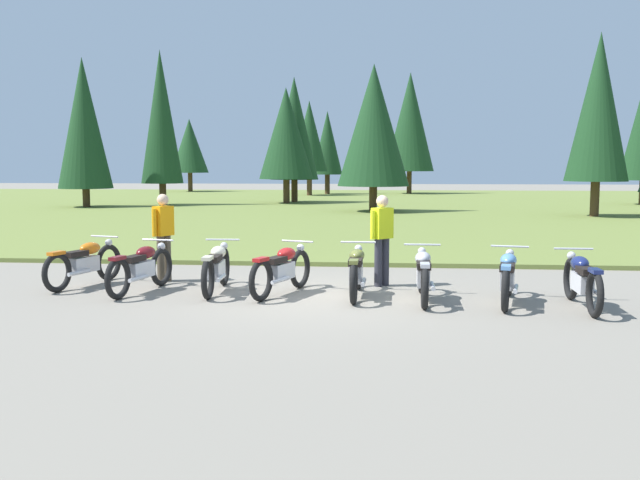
{
  "coord_description": "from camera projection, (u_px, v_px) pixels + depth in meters",
  "views": [
    {
      "loc": [
        1.12,
        -11.72,
        2.22
      ],
      "look_at": [
        0.0,
        0.6,
        0.9
      ],
      "focal_mm": 39.7,
      "sensor_mm": 36.0,
      "label": 1
    }
  ],
  "objects": [
    {
      "name": "ground_plane",
      "position": [
        317.0,
        297.0,
        11.94
      ],
      "size": [
        140.0,
        140.0,
        0.0
      ],
      "primitive_type": "plane",
      "color": "gray"
    },
    {
      "name": "grass_moorland",
      "position": [
        363.0,
        206.0,
        37.22
      ],
      "size": [
        80.0,
        44.0,
        0.1
      ],
      "primitive_type": "cube",
      "color": "olive",
      "rests_on": "ground"
    },
    {
      "name": "forest_treeline",
      "position": [
        355.0,
        128.0,
        40.39
      ],
      "size": [
        31.71,
        27.74,
        8.87
      ],
      "color": "#47331E",
      "rests_on": "ground"
    },
    {
      "name": "motorcycle_orange",
      "position": [
        85.0,
        262.0,
        12.95
      ],
      "size": [
        0.81,
        2.04,
        0.88
      ],
      "color": "black",
      "rests_on": "ground"
    },
    {
      "name": "motorcycle_maroon",
      "position": [
        141.0,
        267.0,
        12.32
      ],
      "size": [
        0.7,
        2.07,
        0.88
      ],
      "color": "black",
      "rests_on": "ground"
    },
    {
      "name": "motorcycle_cream",
      "position": [
        217.0,
        267.0,
        12.35
      ],
      "size": [
        0.62,
        2.1,
        0.88
      ],
      "color": "black",
      "rests_on": "ground"
    },
    {
      "name": "motorcycle_red",
      "position": [
        282.0,
        269.0,
        12.12
      ],
      "size": [
        0.91,
        2.01,
        0.88
      ],
      "color": "black",
      "rests_on": "ground"
    },
    {
      "name": "motorcycle_olive",
      "position": [
        356.0,
        271.0,
        11.93
      ],
      "size": [
        0.62,
        2.1,
        0.88
      ],
      "color": "black",
      "rests_on": "ground"
    },
    {
      "name": "motorcycle_silver",
      "position": [
        423.0,
        274.0,
        11.55
      ],
      "size": [
        0.62,
        2.1,
        0.88
      ],
      "color": "black",
      "rests_on": "ground"
    },
    {
      "name": "motorcycle_sky_blue",
      "position": [
        508.0,
        277.0,
        11.31
      ],
      "size": [
        0.7,
        2.08,
        0.88
      ],
      "color": "black",
      "rests_on": "ground"
    },
    {
      "name": "motorcycle_navy",
      "position": [
        582.0,
        280.0,
        10.96
      ],
      "size": [
        0.62,
        2.1,
        0.88
      ],
      "color": "black",
      "rests_on": "ground"
    },
    {
      "name": "rider_in_hivis_vest",
      "position": [
        382.0,
        235.0,
        12.9
      ],
      "size": [
        0.42,
        0.41,
        1.67
      ],
      "color": "#2D2D38",
      "rests_on": "ground"
    },
    {
      "name": "rider_with_back_turned",
      "position": [
        163.0,
        232.0,
        13.43
      ],
      "size": [
        0.36,
        0.5,
        1.67
      ],
      "color": "#4C4233",
      "rests_on": "ground"
    }
  ]
}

